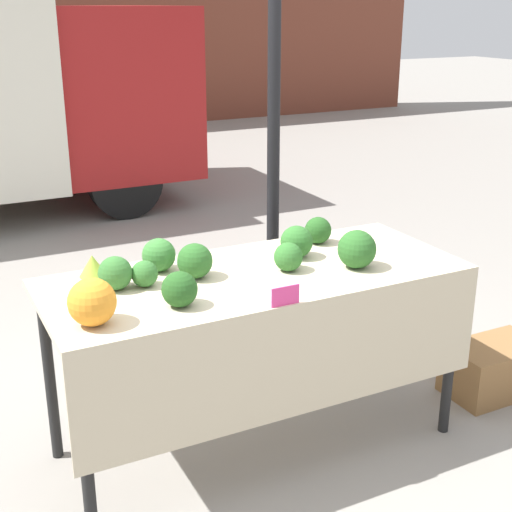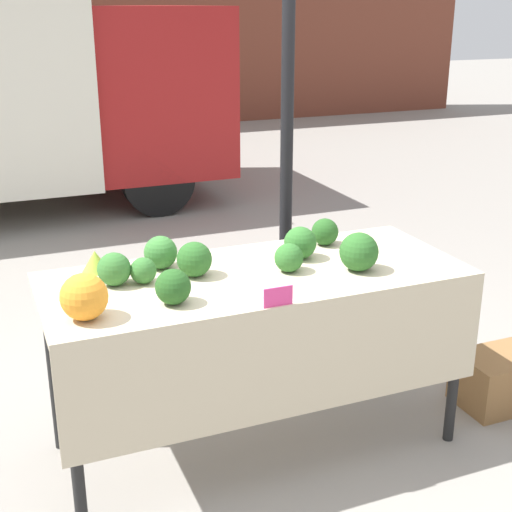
{
  "view_description": "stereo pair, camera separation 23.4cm",
  "coord_description": "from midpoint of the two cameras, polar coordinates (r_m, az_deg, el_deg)",
  "views": [
    {
      "loc": [
        -1.33,
        -2.64,
        2.01
      ],
      "look_at": [
        0.0,
        0.0,
        0.96
      ],
      "focal_mm": 50.0,
      "sensor_mm": 36.0,
      "label": 1
    },
    {
      "loc": [
        -1.12,
        -2.74,
        2.01
      ],
      "look_at": [
        0.0,
        0.0,
        0.96
      ],
      "focal_mm": 50.0,
      "sensor_mm": 36.0,
      "label": 2
    }
  ],
  "objects": [
    {
      "name": "market_table",
      "position": [
        3.15,
        -1.59,
        -3.8
      ],
      "size": [
        1.88,
        0.77,
        0.88
      ],
      "color": "beige",
      "rests_on": "ground_plane"
    },
    {
      "name": "broccoli_head_5",
      "position": [
        3.05,
        -11.1,
        -1.44
      ],
      "size": [
        0.11,
        0.11,
        0.11
      ],
      "color": "#336B2D",
      "rests_on": "market_table"
    },
    {
      "name": "broccoli_head_0",
      "position": [
        3.04,
        -13.38,
        -1.38
      ],
      "size": [
        0.14,
        0.14,
        0.14
      ],
      "color": "#336B2D",
      "rests_on": "market_table"
    },
    {
      "name": "price_sign",
      "position": [
        2.81,
        -0.02,
        -3.24
      ],
      "size": [
        0.12,
        0.01,
        0.08
      ],
      "color": "#E53D84",
      "rests_on": "market_table"
    },
    {
      "name": "broccoli_head_8",
      "position": [
        3.21,
        -9.86,
        0.06
      ],
      "size": [
        0.15,
        0.15,
        0.15
      ],
      "color": "#387533",
      "rests_on": "market_table"
    },
    {
      "name": "broccoli_head_1",
      "position": [
        3.54,
        3.1,
        2.04
      ],
      "size": [
        0.13,
        0.13,
        0.13
      ],
      "color": "#23511E",
      "rests_on": "market_table"
    },
    {
      "name": "broccoli_head_3",
      "position": [
        3.17,
        0.49,
        -0.1
      ],
      "size": [
        0.13,
        0.13,
        0.13
      ],
      "color": "#2D6628",
      "rests_on": "market_table"
    },
    {
      "name": "broccoli_head_6",
      "position": [
        3.1,
        -7.08,
        -0.43
      ],
      "size": [
        0.16,
        0.16,
        0.16
      ],
      "color": "#285B23",
      "rests_on": "market_table"
    },
    {
      "name": "tent_pole",
      "position": [
        3.92,
        -0.32,
        9.92
      ],
      "size": [
        0.07,
        0.07,
        2.71
      ],
      "color": "black",
      "rests_on": "ground_plane"
    },
    {
      "name": "broccoli_head_7",
      "position": [
        3.21,
        6.02,
        0.52
      ],
      "size": [
        0.18,
        0.18,
        0.18
      ],
      "color": "#285B23",
      "rests_on": "market_table"
    },
    {
      "name": "broccoli_head_4",
      "position": [
        2.82,
        -8.51,
        -2.68
      ],
      "size": [
        0.14,
        0.14,
        0.14
      ],
      "color": "#23511E",
      "rests_on": "market_table"
    },
    {
      "name": "broccoli_head_2",
      "position": [
        3.33,
        1.26,
        1.12
      ],
      "size": [
        0.15,
        0.15,
        0.15
      ],
      "color": "#2D6628",
      "rests_on": "market_table"
    },
    {
      "name": "romanesco_head",
      "position": [
        3.22,
        -14.98,
        -0.78
      ],
      "size": [
        0.12,
        0.12,
        0.1
      ],
      "color": "#93B238",
      "rests_on": "market_table"
    },
    {
      "name": "ground_plane",
      "position": [
        3.57,
        -1.94,
        -14.72
      ],
      "size": [
        40.0,
        40.0,
        0.0
      ],
      "primitive_type": "plane",
      "color": "gray"
    },
    {
      "name": "orange_cauliflower",
      "position": [
        2.72,
        -15.41,
        -3.61
      ],
      "size": [
        0.18,
        0.18,
        0.18
      ],
      "color": "orange",
      "rests_on": "market_table"
    },
    {
      "name": "produce_crate",
      "position": [
        4.09,
        16.92,
        -8.63
      ],
      "size": [
        0.52,
        0.32,
        0.28
      ],
      "color": "olive",
      "rests_on": "ground_plane"
    }
  ]
}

